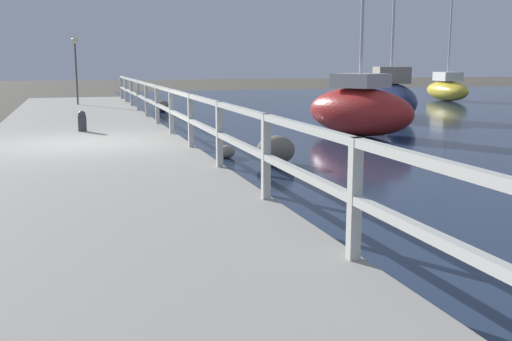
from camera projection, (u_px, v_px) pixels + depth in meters
The scene contains 11 objects.
ground_plane at pixel (85, 158), 12.95m from camera, with size 120.00×120.00×0.00m, color #4C473D.
dock_walkway at pixel (84, 150), 12.92m from camera, with size 4.40×36.00×0.31m.
railing at pixel (180, 107), 13.37m from camera, with size 0.10×32.50×1.08m.
boulder_near_dock at pixel (162, 106), 24.75m from camera, with size 0.64×0.57×0.48m.
boulder_downstream at pixel (227, 152), 12.85m from camera, with size 0.37×0.34×0.28m.
boulder_upstream at pixel (276, 150), 12.04m from camera, with size 0.78×0.70×0.58m.
mooring_bollard at pixel (82, 121), 15.06m from camera, with size 0.21×0.21×0.52m.
dock_lamp at pixel (75, 55), 24.41m from camera, with size 0.25×0.25×2.72m.
sailboat_yellow at pixel (447, 89), 32.04m from camera, with size 2.06×4.16×7.11m.
sailboat_navy at pixel (390, 98), 22.09m from camera, with size 3.26×5.56×5.68m.
sailboat_red at pixel (360, 109), 16.66m from camera, with size 2.87×3.78×6.48m.
Camera 1 is at (-0.21, -13.31, 2.03)m, focal length 42.00 mm.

